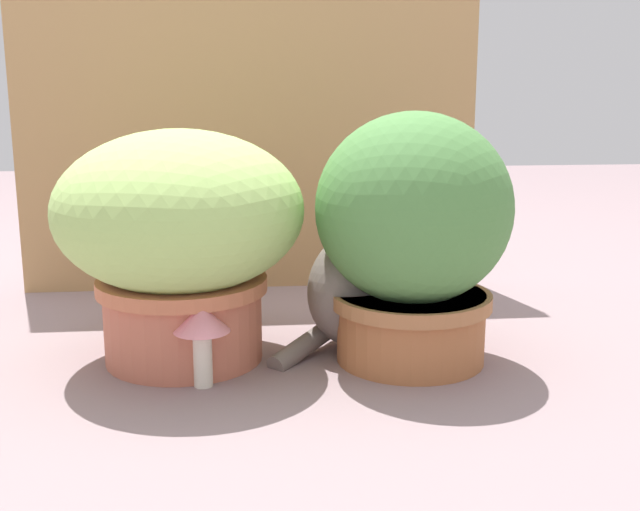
# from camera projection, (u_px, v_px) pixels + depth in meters

# --- Properties ---
(ground_plane) EXTENTS (6.00, 6.00, 0.00)m
(ground_plane) POSITION_uv_depth(u_px,v_px,m) (277.00, 357.00, 1.41)
(ground_plane) COLOR gray
(cardboard_backdrop) EXTENTS (1.04, 0.03, 0.79)m
(cardboard_backdrop) POSITION_uv_depth(u_px,v_px,m) (249.00, 117.00, 1.81)
(cardboard_backdrop) COLOR tan
(cardboard_backdrop) RESTS_ON ground
(grass_planter) EXTENTS (0.42, 0.42, 0.40)m
(grass_planter) POSITION_uv_depth(u_px,v_px,m) (180.00, 232.00, 1.36)
(grass_planter) COLOR #C36B51
(grass_planter) RESTS_ON ground
(leafy_planter) EXTENTS (0.33, 0.33, 0.43)m
(leafy_planter) POSITION_uv_depth(u_px,v_px,m) (413.00, 233.00, 1.35)
(leafy_planter) COLOR #AE683D
(leafy_planter) RESTS_ON ground
(cat) EXTENTS (0.34, 0.31, 0.32)m
(cat) POSITION_uv_depth(u_px,v_px,m) (369.00, 278.00, 1.47)
(cat) COLOR slate
(cat) RESTS_ON ground
(mushroom_ornament_pink) EXTENTS (0.09, 0.09, 0.13)m
(mushroom_ornament_pink) POSITION_uv_depth(u_px,v_px,m) (202.00, 326.00, 1.26)
(mushroom_ornament_pink) COLOR white
(mushroom_ornament_pink) RESTS_ON ground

